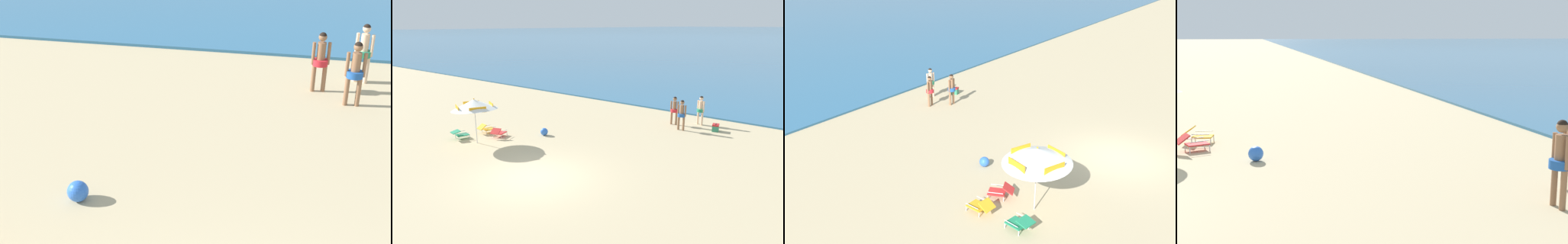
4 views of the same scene
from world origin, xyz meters
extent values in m
plane|color=tan|center=(0.00, 0.00, 0.00)|extent=(800.00, 800.00, 0.00)
cylinder|color=silver|center=(-5.46, 1.13, 1.13)|extent=(0.04, 0.04, 2.26)
cone|color=white|center=(-5.46, 1.13, 2.00)|extent=(2.55, 2.52, 0.67)
cube|color=orange|center=(-5.15, 1.89, 1.89)|extent=(0.76, 0.35, 0.28)
cube|color=orange|center=(-6.22, 1.44, 1.89)|extent=(0.35, 0.76, 0.28)
cube|color=orange|center=(-5.78, 0.37, 1.89)|extent=(0.76, 0.35, 0.28)
cube|color=orange|center=(-4.70, 0.82, 1.89)|extent=(0.35, 0.76, 0.28)
sphere|color=orange|center=(-5.46, 1.13, 2.29)|extent=(0.06, 0.06, 0.06)
cube|color=gold|center=(-6.61, 2.65, 0.20)|extent=(0.59, 0.66, 0.04)
cube|color=gold|center=(-6.66, 2.24, 0.39)|extent=(0.53, 0.42, 0.27)
cylinder|color=silver|center=(-6.81, 2.96, 0.09)|extent=(0.03, 0.03, 0.18)
cylinder|color=silver|center=(-6.33, 2.90, 0.09)|extent=(0.03, 0.03, 0.18)
cylinder|color=silver|center=(-6.88, 2.40, 0.09)|extent=(0.03, 0.03, 0.18)
cylinder|color=silver|center=(-6.40, 2.34, 0.09)|extent=(0.03, 0.03, 0.18)
cylinder|color=silver|center=(-6.88, 2.68, 0.32)|extent=(0.09, 0.54, 0.02)
cylinder|color=silver|center=(-6.33, 2.62, 0.32)|extent=(0.09, 0.54, 0.02)
cube|color=red|center=(-5.50, 2.59, 0.20)|extent=(0.70, 0.75, 0.04)
cube|color=red|center=(-5.35, 2.20, 0.39)|extent=(0.60, 0.53, 0.26)
cylinder|color=silver|center=(-5.83, 2.76, 0.09)|extent=(0.03, 0.03, 0.18)
cylinder|color=silver|center=(-5.38, 2.94, 0.09)|extent=(0.03, 0.03, 0.18)
cylinder|color=silver|center=(-5.62, 2.23, 0.09)|extent=(0.03, 0.03, 0.18)
cylinder|color=silver|center=(-5.17, 2.41, 0.09)|extent=(0.03, 0.03, 0.18)
cylinder|color=silver|center=(-5.76, 2.49, 0.32)|extent=(0.22, 0.51, 0.02)
cylinder|color=silver|center=(-5.24, 2.69, 0.32)|extent=(0.22, 0.51, 0.02)
cube|color=#1E7F56|center=(-6.72, 1.08, 0.20)|extent=(0.63, 0.69, 0.04)
cube|color=#1E7F56|center=(-6.79, 0.74, 0.43)|extent=(0.57, 0.51, 0.13)
cylinder|color=silver|center=(-6.91, 1.41, 0.09)|extent=(0.03, 0.03, 0.18)
cylinder|color=silver|center=(-6.43, 1.31, 0.09)|extent=(0.03, 0.03, 0.18)
cylinder|color=silver|center=(-7.02, 0.85, 0.09)|extent=(0.03, 0.03, 0.18)
cylinder|color=silver|center=(-6.54, 0.75, 0.09)|extent=(0.03, 0.03, 0.18)
cylinder|color=silver|center=(-7.00, 1.13, 0.32)|extent=(0.13, 0.53, 0.02)
cylinder|color=silver|center=(-6.45, 1.02, 0.32)|extent=(0.13, 0.53, 0.02)
cylinder|color=#8C6042|center=(1.57, 9.95, 0.43)|extent=(0.12, 0.12, 0.86)
cylinder|color=#8C6042|center=(1.27, 9.94, 0.43)|extent=(0.12, 0.12, 0.86)
cylinder|color=#1E51A3|center=(1.42, 9.94, 0.88)|extent=(0.43, 0.43, 0.18)
cylinder|color=#8C6042|center=(1.42, 9.94, 1.16)|extent=(0.24, 0.24, 0.61)
cylinder|color=#8C6042|center=(1.63, 9.95, 1.14)|extent=(0.09, 0.09, 0.64)
cylinder|color=#8C6042|center=(1.21, 9.94, 1.14)|extent=(0.09, 0.09, 0.64)
sphere|color=#8C6042|center=(1.42, 9.94, 1.61)|extent=(0.23, 0.23, 0.23)
sphere|color=black|center=(1.42, 9.94, 1.64)|extent=(0.21, 0.21, 0.21)
cylinder|color=beige|center=(1.61, 11.80, 0.43)|extent=(0.12, 0.12, 0.86)
cylinder|color=beige|center=(1.90, 11.72, 0.43)|extent=(0.12, 0.12, 0.86)
cylinder|color=#23845B|center=(1.76, 11.76, 0.88)|extent=(0.43, 0.43, 0.18)
cylinder|color=beige|center=(1.76, 11.76, 1.16)|extent=(0.24, 0.24, 0.61)
cylinder|color=beige|center=(1.55, 11.82, 1.14)|extent=(0.09, 0.09, 0.64)
cylinder|color=beige|center=(1.96, 11.70, 1.14)|extent=(0.09, 0.09, 0.64)
sphere|color=beige|center=(1.76, 11.76, 1.61)|extent=(0.23, 0.23, 0.23)
sphere|color=black|center=(1.76, 11.76, 1.64)|extent=(0.21, 0.21, 0.21)
cylinder|color=#8C6042|center=(0.69, 10.80, 0.42)|extent=(0.12, 0.12, 0.84)
cylinder|color=#8C6042|center=(0.40, 10.76, 0.42)|extent=(0.12, 0.12, 0.84)
cylinder|color=red|center=(0.55, 10.78, 0.86)|extent=(0.42, 0.42, 0.17)
cylinder|color=#8C6042|center=(0.55, 10.78, 1.13)|extent=(0.23, 0.23, 0.59)
cylinder|color=#8C6042|center=(0.75, 10.81, 1.11)|extent=(0.09, 0.09, 0.63)
cylinder|color=#8C6042|center=(0.34, 10.75, 1.11)|extent=(0.09, 0.09, 0.63)
sphere|color=#8C6042|center=(0.55, 10.78, 1.57)|extent=(0.23, 0.23, 0.23)
sphere|color=black|center=(0.55, 10.78, 1.60)|extent=(0.21, 0.21, 0.21)
cube|color=#2D7F5B|center=(3.02, 11.02, 0.16)|extent=(0.46, 0.55, 0.32)
cube|color=red|center=(3.02, 11.02, 0.36)|extent=(0.47, 0.57, 0.08)
cylinder|color=black|center=(3.02, 11.02, 0.42)|extent=(0.11, 0.33, 0.02)
sphere|color=blue|center=(-3.82, 4.24, 0.20)|extent=(0.40, 0.40, 0.40)
camera|label=1|loc=(0.09, -3.34, 5.60)|focal=47.96mm
camera|label=2|loc=(10.24, -8.83, 5.86)|focal=33.65mm
camera|label=3|loc=(-16.68, -4.33, 8.08)|focal=39.67mm
camera|label=4|loc=(10.01, 4.20, 3.34)|focal=47.48mm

